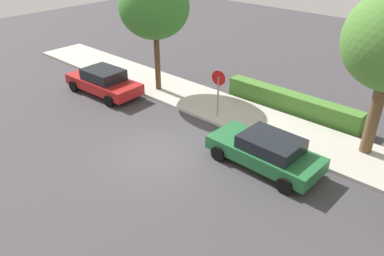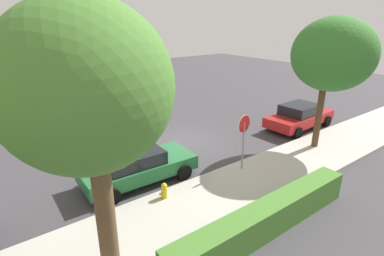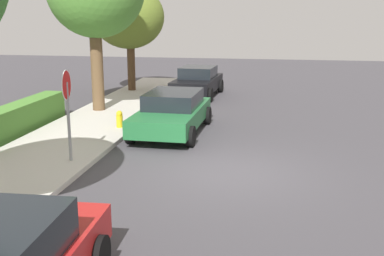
{
  "view_description": "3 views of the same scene",
  "coord_description": "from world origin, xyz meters",
  "px_view_note": "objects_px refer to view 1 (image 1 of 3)",
  "views": [
    {
      "loc": [
        9.85,
        -8.68,
        8.47
      ],
      "look_at": [
        0.52,
        1.62,
        0.8
      ],
      "focal_mm": 35.0,
      "sensor_mm": 36.0,
      "label": 1
    },
    {
      "loc": [
        8.32,
        12.05,
        6.16
      ],
      "look_at": [
        -0.03,
        0.86,
        1.01
      ],
      "focal_mm": 28.0,
      "sensor_mm": 36.0,
      "label": 2
    },
    {
      "loc": [
        -11.57,
        -1.04,
        3.97
      ],
      "look_at": [
        -0.44,
        0.91,
        1.22
      ],
      "focal_mm": 45.0,
      "sensor_mm": 36.0,
      "label": 3
    }
  ],
  "objects_px": {
    "parked_car_red": "(104,81)",
    "street_tree_mid_block": "(154,7)",
    "stop_sign": "(218,86)",
    "fire_hydrant": "(286,140)",
    "parked_car_green": "(266,151)"
  },
  "relations": [
    {
      "from": "parked_car_red",
      "to": "fire_hydrant",
      "type": "distance_m",
      "value": 10.56
    },
    {
      "from": "street_tree_mid_block",
      "to": "fire_hydrant",
      "type": "xyz_separation_m",
      "value": [
        8.65,
        -0.7,
        -4.24
      ]
    },
    {
      "from": "parked_car_green",
      "to": "stop_sign",
      "type": "bearing_deg",
      "value": 154.14
    },
    {
      "from": "street_tree_mid_block",
      "to": "fire_hydrant",
      "type": "bearing_deg",
      "value": -4.61
    },
    {
      "from": "stop_sign",
      "to": "fire_hydrant",
      "type": "relative_size",
      "value": 3.55
    },
    {
      "from": "parked_car_green",
      "to": "parked_car_red",
      "type": "distance_m",
      "value": 10.54
    },
    {
      "from": "fire_hydrant",
      "to": "stop_sign",
      "type": "bearing_deg",
      "value": 178.58
    },
    {
      "from": "parked_car_red",
      "to": "street_tree_mid_block",
      "type": "xyz_separation_m",
      "value": [
        1.77,
        2.42,
        3.87
      ]
    },
    {
      "from": "stop_sign",
      "to": "parked_car_red",
      "type": "height_order",
      "value": "stop_sign"
    },
    {
      "from": "parked_car_red",
      "to": "fire_hydrant",
      "type": "bearing_deg",
      "value": 9.38
    },
    {
      "from": "stop_sign",
      "to": "parked_car_red",
      "type": "xyz_separation_m",
      "value": [
        -6.63,
        -1.81,
        -1.01
      ]
    },
    {
      "from": "parked_car_red",
      "to": "fire_hydrant",
      "type": "xyz_separation_m",
      "value": [
        10.42,
        1.72,
        -0.37
      ]
    },
    {
      "from": "parked_car_green",
      "to": "parked_car_red",
      "type": "bearing_deg",
      "value": 179.54
    },
    {
      "from": "parked_car_red",
      "to": "fire_hydrant",
      "type": "height_order",
      "value": "parked_car_red"
    },
    {
      "from": "parked_car_green",
      "to": "fire_hydrant",
      "type": "relative_size",
      "value": 6.32
    }
  ]
}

